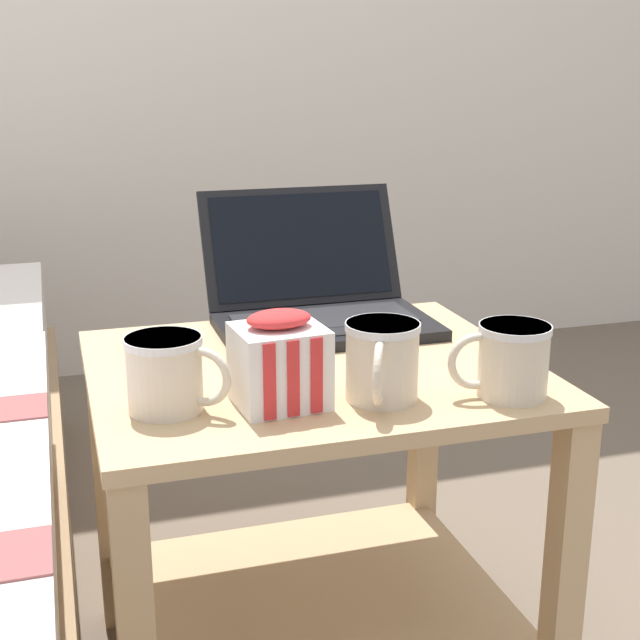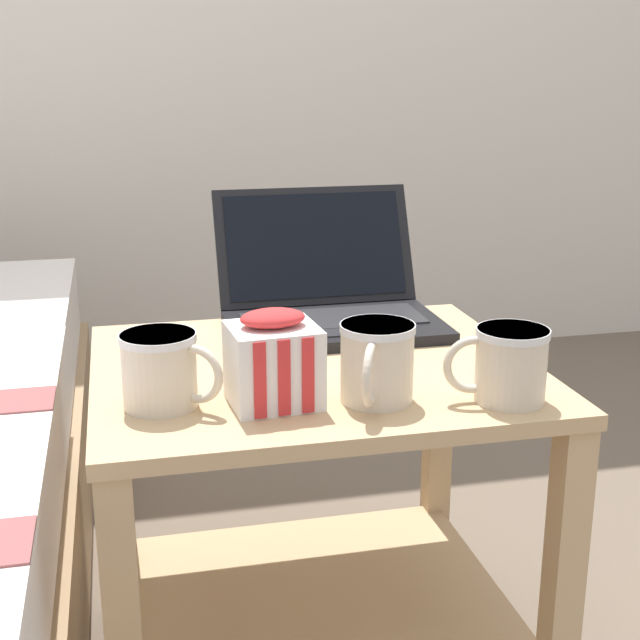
{
  "view_description": "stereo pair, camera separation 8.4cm",
  "coord_description": "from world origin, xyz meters",
  "px_view_note": "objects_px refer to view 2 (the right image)",
  "views": [
    {
      "loc": [
        -0.35,
        -1.18,
        0.97
      ],
      "look_at": [
        0.0,
        -0.04,
        0.62
      ],
      "focal_mm": 50.0,
      "sensor_mm": 36.0,
      "label": 1
    },
    {
      "loc": [
        -0.27,
        -1.2,
        0.97
      ],
      "look_at": [
        0.0,
        -0.04,
        0.62
      ],
      "focal_mm": 50.0,
      "sensor_mm": 36.0,
      "label": 2
    }
  ],
  "objects_px": {
    "mug_front_right": "(377,359)",
    "snack_bag": "(273,361)",
    "mug_front_left": "(161,366)",
    "cell_phone": "(159,350)",
    "laptop": "(328,299)",
    "mug_mid_center": "(509,361)"
  },
  "relations": [
    {
      "from": "mug_front_left",
      "to": "mug_front_right",
      "type": "height_order",
      "value": "mug_front_right"
    },
    {
      "from": "mug_front_left",
      "to": "mug_front_right",
      "type": "distance_m",
      "value": 0.28
    },
    {
      "from": "mug_front_left",
      "to": "snack_bag",
      "type": "bearing_deg",
      "value": -8.59
    },
    {
      "from": "mug_front_right",
      "to": "cell_phone",
      "type": "relative_size",
      "value": 0.87
    },
    {
      "from": "cell_phone",
      "to": "laptop",
      "type": "bearing_deg",
      "value": 18.33
    },
    {
      "from": "laptop",
      "to": "mug_front_left",
      "type": "height_order",
      "value": "laptop"
    },
    {
      "from": "mug_front_left",
      "to": "cell_phone",
      "type": "bearing_deg",
      "value": 88.32
    },
    {
      "from": "mug_front_right",
      "to": "mug_mid_center",
      "type": "distance_m",
      "value": 0.17
    },
    {
      "from": "mug_front_left",
      "to": "mug_front_right",
      "type": "xyz_separation_m",
      "value": [
        0.27,
        -0.04,
        0.0
      ]
    },
    {
      "from": "mug_front_right",
      "to": "cell_phone",
      "type": "bearing_deg",
      "value": 135.36
    },
    {
      "from": "mug_mid_center",
      "to": "cell_phone",
      "type": "relative_size",
      "value": 0.88
    },
    {
      "from": "cell_phone",
      "to": "mug_front_left",
      "type": "bearing_deg",
      "value": -91.68
    },
    {
      "from": "mug_front_left",
      "to": "cell_phone",
      "type": "relative_size",
      "value": 0.81
    },
    {
      "from": "mug_front_left",
      "to": "mug_mid_center",
      "type": "relative_size",
      "value": 0.92
    },
    {
      "from": "mug_front_left",
      "to": "cell_phone",
      "type": "distance_m",
      "value": 0.22
    },
    {
      "from": "laptop",
      "to": "mug_mid_center",
      "type": "height_order",
      "value": "laptop"
    },
    {
      "from": "laptop",
      "to": "snack_bag",
      "type": "bearing_deg",
      "value": -114.6
    },
    {
      "from": "laptop",
      "to": "mug_mid_center",
      "type": "distance_m",
      "value": 0.42
    },
    {
      "from": "mug_mid_center",
      "to": "snack_bag",
      "type": "distance_m",
      "value": 0.3
    },
    {
      "from": "mug_mid_center",
      "to": "cell_phone",
      "type": "distance_m",
      "value": 0.53
    },
    {
      "from": "laptop",
      "to": "mug_front_right",
      "type": "bearing_deg",
      "value": -93.56
    },
    {
      "from": "mug_front_right",
      "to": "snack_bag",
      "type": "distance_m",
      "value": 0.13
    }
  ]
}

